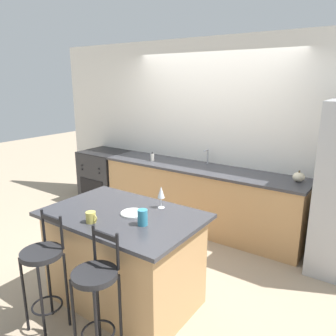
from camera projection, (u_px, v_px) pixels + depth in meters
name	position (u px, v px, depth m)	size (l,w,h in m)	color
ground_plane	(185.00, 235.00, 4.60)	(18.00, 18.00, 0.00)	tan
wall_back	(212.00, 134.00, 4.82)	(6.00, 0.07, 2.70)	silver
back_counter	(199.00, 197.00, 4.79)	(3.03, 0.70, 0.92)	tan
sink_faucet	(207.00, 155.00, 4.80)	(0.02, 0.13, 0.22)	#ADAFB5
kitchen_island	(124.00, 257.00, 3.14)	(1.46, 0.96, 0.92)	tan
oven_range	(105.00, 176.00, 5.81)	(0.74, 0.69, 0.92)	#28282B
bar_stool_near	(44.00, 267.00, 2.74)	(0.34, 0.34, 1.05)	black
bar_stool_far	(96.00, 290.00, 2.45)	(0.34, 0.34, 1.05)	black
dinner_plate	(133.00, 213.00, 3.01)	(0.23, 0.23, 0.02)	white
wine_glass	(161.00, 193.00, 3.11)	(0.07, 0.07, 0.22)	white
coffee_mug	(91.00, 217.00, 2.82)	(0.12, 0.09, 0.10)	#C1B251
tumbler_cup	(143.00, 217.00, 2.76)	(0.09, 0.09, 0.14)	teal
pumpkin_decoration	(299.00, 177.00, 3.97)	(0.15, 0.15, 0.14)	beige
soap_bottle	(152.00, 157.00, 4.97)	(0.05, 0.05, 0.14)	silver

